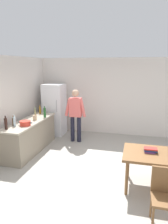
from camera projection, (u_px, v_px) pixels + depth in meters
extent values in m
plane|color=#9E998E|center=(92.00, 172.00, 4.77)|extent=(14.00, 14.00, 0.00)
cube|color=silver|center=(110.00, 97.00, 7.30)|extent=(6.40, 0.12, 2.70)
cube|color=gray|center=(31.00, 136.00, 5.91)|extent=(0.60, 2.12, 0.86)
cube|color=#B2A893|center=(30.00, 121.00, 5.81)|extent=(0.64, 2.20, 0.04)
cube|color=white|center=(55.00, 110.00, 7.29)|extent=(0.70, 0.64, 1.80)
cylinder|color=#B2B2B7|center=(57.00, 106.00, 6.87)|extent=(0.02, 0.02, 0.40)
cylinder|color=#1E1E2D|center=(73.00, 129.00, 6.68)|extent=(0.13, 0.13, 0.84)
cylinder|color=#1E1E2D|center=(79.00, 129.00, 6.62)|extent=(0.13, 0.13, 0.84)
cube|color=#E56660|center=(76.00, 107.00, 6.49)|extent=(0.38, 0.22, 0.60)
sphere|color=tan|center=(75.00, 93.00, 6.39)|extent=(0.22, 0.22, 0.22)
cylinder|color=#E56660|center=(68.00, 108.00, 6.52)|extent=(0.20, 0.09, 0.55)
cylinder|color=#E56660|center=(83.00, 108.00, 6.40)|extent=(0.20, 0.09, 0.55)
cube|color=brown|center=(160.00, 155.00, 3.99)|extent=(1.40, 0.90, 0.05)
cylinder|color=brown|center=(127.00, 178.00, 3.88)|extent=(0.06, 0.06, 0.70)
cylinder|color=brown|center=(128.00, 161.00, 4.54)|extent=(0.06, 0.06, 0.70)
cylinder|color=brown|center=(153.00, 221.00, 2.98)|extent=(0.04, 0.04, 0.45)
cylinder|color=brown|center=(151.00, 205.00, 3.32)|extent=(0.04, 0.04, 0.45)
cube|color=brown|center=(166.00, 200.00, 3.05)|extent=(0.42, 0.42, 0.04)
cube|color=brown|center=(165.00, 180.00, 3.18)|extent=(0.42, 0.04, 0.42)
cylinder|color=red|center=(25.00, 123.00, 5.35)|extent=(0.28, 0.28, 0.12)
cube|color=black|center=(19.00, 122.00, 5.38)|extent=(0.06, 0.03, 0.02)
cube|color=black|center=(31.00, 123.00, 5.30)|extent=(0.06, 0.03, 0.02)
cylinder|color=tan|center=(35.00, 117.00, 5.89)|extent=(0.11, 0.11, 0.14)
cylinder|color=olive|center=(35.00, 113.00, 5.86)|extent=(0.02, 0.05, 0.22)
cylinder|color=olive|center=(35.00, 113.00, 5.85)|extent=(0.02, 0.04, 0.22)
cylinder|color=#1E5123|center=(45.00, 113.00, 6.18)|extent=(0.08, 0.08, 0.28)
cylinder|color=#1E5123|center=(44.00, 107.00, 6.14)|extent=(0.03, 0.03, 0.06)
cylinder|color=gray|center=(35.00, 113.00, 6.17)|extent=(0.06, 0.06, 0.26)
cylinder|color=gray|center=(35.00, 108.00, 6.14)|extent=(0.02, 0.02, 0.06)
cylinder|color=#996619|center=(40.00, 110.00, 6.63)|extent=(0.06, 0.06, 0.22)
cylinder|color=#996619|center=(40.00, 106.00, 6.60)|extent=(0.03, 0.03, 0.06)
cylinder|color=black|center=(6.00, 124.00, 5.00)|extent=(0.08, 0.08, 0.28)
cylinder|color=black|center=(5.00, 117.00, 4.96)|extent=(0.03, 0.03, 0.06)
cylinder|color=silver|center=(14.00, 122.00, 5.27)|extent=(0.07, 0.07, 0.24)
cylinder|color=silver|center=(14.00, 116.00, 5.23)|extent=(0.03, 0.03, 0.06)
cylinder|color=#5B3314|center=(13.00, 122.00, 5.35)|extent=(0.06, 0.06, 0.20)
cylinder|color=#5B3314|center=(13.00, 117.00, 5.32)|extent=(0.02, 0.02, 0.06)
cube|color=#753D7F|center=(150.00, 152.00, 4.05)|extent=(0.20, 0.15, 0.03)
cube|color=#284C8E|center=(151.00, 150.00, 4.08)|extent=(0.26, 0.17, 0.04)
cube|color=#B22D28|center=(151.00, 149.00, 4.05)|extent=(0.25, 0.16, 0.03)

